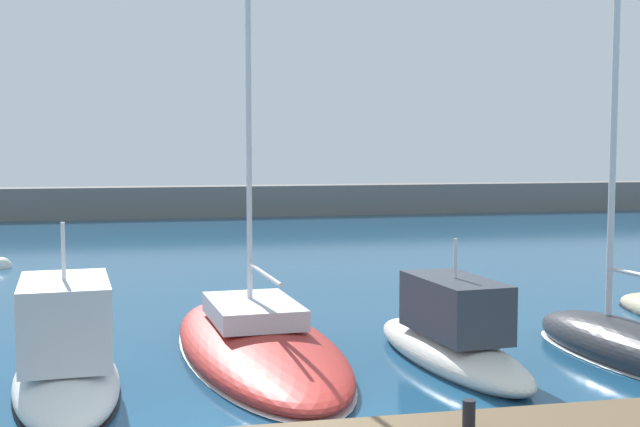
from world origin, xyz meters
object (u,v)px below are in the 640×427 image
object	(u,v)px
mooring_buoy_white	(1,268)
dock_bollard	(469,414)
motorboat_ivory_fifth	(451,336)
motorboat_white_third	(66,357)
sailboat_charcoal_sixth	(626,344)
sailboat_red_fourth	(257,340)

from	to	relation	value
mooring_buoy_white	dock_bollard	world-z (taller)	dock_bollard
motorboat_ivory_fifth	dock_bollard	bearing A→B (deg)	156.24
motorboat_white_third	mooring_buoy_white	bearing A→B (deg)	7.69
sailboat_charcoal_sixth	dock_bollard	size ratio (longest dim) A/B	27.12
motorboat_white_third	sailboat_red_fourth	distance (m)	4.55
motorboat_white_third	sailboat_charcoal_sixth	size ratio (longest dim) A/B	0.56
motorboat_ivory_fifth	sailboat_charcoal_sixth	size ratio (longest dim) A/B	0.55
motorboat_white_third	dock_bollard	world-z (taller)	motorboat_white_third
motorboat_white_third	sailboat_charcoal_sixth	distance (m)	11.99
motorboat_white_third	mooring_buoy_white	world-z (taller)	motorboat_white_third
dock_bollard	sailboat_red_fourth	bearing A→B (deg)	107.93
mooring_buoy_white	dock_bollard	xyz separation A→B (m)	(10.05, -22.56, 0.65)
motorboat_ivory_fifth	dock_bollard	xyz separation A→B (m)	(-1.72, -5.25, 0.03)
motorboat_ivory_fifth	mooring_buoy_white	distance (m)	20.94
motorboat_white_third	mooring_buoy_white	xyz separation A→B (m)	(-3.73, 17.57, -0.65)
sailboat_red_fourth	sailboat_charcoal_sixth	world-z (taller)	sailboat_red_fourth
dock_bollard	sailboat_charcoal_sixth	bearing A→B (deg)	39.86
motorboat_ivory_fifth	dock_bollard	world-z (taller)	motorboat_ivory_fifth
sailboat_red_fourth	mooring_buoy_white	xyz separation A→B (m)	(-7.76, 15.51, -0.31)
sailboat_red_fourth	sailboat_charcoal_sixth	distance (m)	8.27
dock_bollard	motorboat_white_third	bearing A→B (deg)	141.73
sailboat_charcoal_sixth	dock_bollard	world-z (taller)	sailboat_charcoal_sixth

